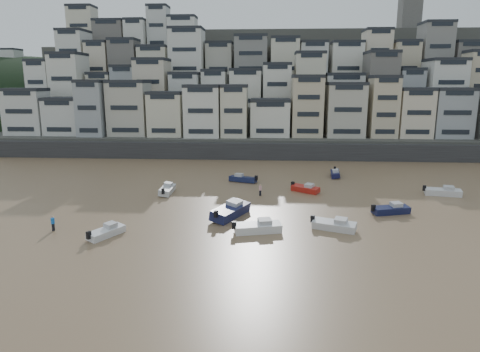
# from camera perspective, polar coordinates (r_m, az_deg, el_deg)

# --- Properties ---
(ground) EXTENTS (400.00, 400.00, 0.00)m
(ground) POSITION_cam_1_polar(r_m,az_deg,el_deg) (31.87, -17.72, -18.86)
(ground) COLOR #90704D
(ground) RESTS_ON ground
(harbor_wall) EXTENTS (140.00, 3.00, 3.50)m
(harbor_wall) POSITION_cam_1_polar(r_m,az_deg,el_deg) (91.34, 3.10, 3.35)
(harbor_wall) COLOR #38383A
(harbor_wall) RESTS_ON ground
(hillside) EXTENTS (141.04, 66.00, 50.00)m
(hillside) POSITION_cam_1_polar(r_m,az_deg,el_deg) (130.12, 5.48, 11.03)
(hillside) COLOR #4C4C47
(hillside) RESTS_ON ground
(boat_a) EXTENTS (5.90, 3.13, 1.53)m
(boat_a) POSITION_cam_1_polar(r_m,az_deg,el_deg) (47.22, 2.40, -6.67)
(boat_a) COLOR white
(boat_a) RESTS_ON ground
(boat_b) EXTENTS (5.50, 3.54, 1.43)m
(boat_b) POSITION_cam_1_polar(r_m,az_deg,el_deg) (49.09, 12.45, -6.27)
(boat_b) COLOR silver
(boat_b) RESTS_ON ground
(boat_c) EXTENTS (5.16, 7.54, 1.97)m
(boat_c) POSITION_cam_1_polar(r_m,az_deg,el_deg) (52.41, -1.26, -4.45)
(boat_c) COLOR #151A43
(boat_c) RESTS_ON ground
(boat_d) EXTENTS (5.46, 3.09, 1.42)m
(boat_d) POSITION_cam_1_polar(r_m,az_deg,el_deg) (56.98, 19.48, -4.08)
(boat_d) COLOR #141A40
(boat_d) RESTS_ON ground
(boat_e) EXTENTS (4.76, 4.04, 1.30)m
(boat_e) POSITION_cam_1_polar(r_m,az_deg,el_deg) (64.84, 8.71, -1.57)
(boat_e) COLOR #AD1D15
(boat_e) RESTS_ON ground
(boat_f) EXTENTS (1.78, 5.41, 1.47)m
(boat_f) POSITION_cam_1_polar(r_m,az_deg,el_deg) (64.26, -9.69, -1.66)
(boat_f) COLOR silver
(boat_f) RESTS_ON ground
(boat_g) EXTENTS (5.66, 2.79, 1.48)m
(boat_g) POSITION_cam_1_polar(r_m,az_deg,el_deg) (68.84, 25.45, -1.76)
(boat_g) COLOR silver
(boat_g) RESTS_ON ground
(boat_h) EXTENTS (5.26, 3.21, 1.36)m
(boat_h) POSITION_cam_1_polar(r_m,az_deg,el_deg) (70.61, 0.39, -0.24)
(boat_h) COLOR #151C42
(boat_h) RESTS_ON ground
(boat_i) EXTENTS (2.18, 5.14, 1.36)m
(boat_i) POSITION_cam_1_polar(r_m,az_deg,el_deg) (76.32, 12.58, 0.43)
(boat_i) COLOR #12143A
(boat_i) RESTS_ON ground
(boat_j) EXTENTS (3.62, 4.93, 1.30)m
(boat_j) POSITION_cam_1_polar(r_m,az_deg,el_deg) (48.26, -17.42, -6.98)
(boat_j) COLOR white
(boat_j) RESTS_ON ground
(person_blue) EXTENTS (0.44, 0.44, 1.74)m
(person_blue) POSITION_cam_1_polar(r_m,az_deg,el_deg) (52.08, -23.68, -5.78)
(person_blue) COLOR blue
(person_blue) RESTS_ON ground
(person_pink) EXTENTS (0.44, 0.44, 1.74)m
(person_pink) POSITION_cam_1_polar(r_m,az_deg,el_deg) (62.05, 2.72, -1.87)
(person_pink) COLOR #D6979C
(person_pink) RESTS_ON ground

